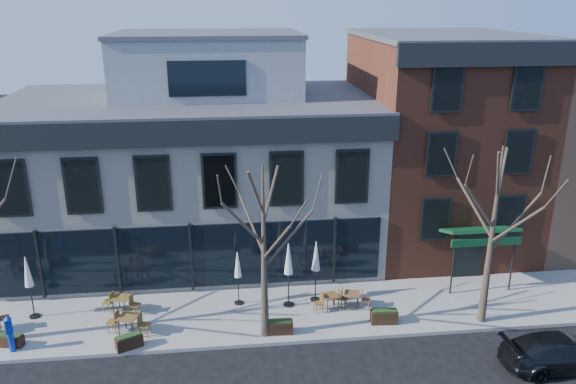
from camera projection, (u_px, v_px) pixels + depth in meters
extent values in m
plane|color=black|center=(194.00, 294.00, 25.73)|extent=(120.00, 120.00, 0.00)
cube|color=gray|center=(268.00, 313.00, 24.04)|extent=(33.50, 4.70, 0.15)
cube|color=silver|center=(194.00, 178.00, 29.12)|extent=(18.00, 10.00, 8.00)
cube|color=#47474C|center=(189.00, 100.00, 27.80)|extent=(18.30, 10.30, 0.30)
cube|color=black|center=(183.00, 133.00, 23.15)|extent=(18.30, 0.25, 1.10)
cube|color=black|center=(191.00, 257.00, 25.06)|extent=(17.20, 0.12, 3.00)
cube|color=black|center=(11.00, 230.00, 27.89)|extent=(0.12, 7.50, 3.00)
cube|color=gray|center=(208.00, 66.00, 28.33)|extent=(9.00, 6.50, 3.00)
cube|color=brown|center=(437.00, 143.00, 30.03)|extent=(8.00, 10.00, 11.00)
cube|color=#47474C|center=(447.00, 36.00, 28.21)|extent=(8.20, 10.20, 0.25)
cube|color=black|center=(492.00, 54.00, 23.55)|extent=(8.20, 0.25, 1.00)
cube|color=#0D3A1C|center=(479.00, 230.00, 25.39)|extent=(3.20, 1.66, 0.67)
cube|color=black|center=(468.00, 255.00, 26.68)|extent=(1.40, 0.10, 2.50)
cone|color=#382B21|center=(264.00, 254.00, 21.20)|extent=(0.34, 0.34, 7.04)
cylinder|color=#382B21|center=(288.00, 239.00, 21.29)|extent=(2.00, 0.46, 2.21)
cylinder|color=#382B21|center=(252.00, 224.00, 21.66)|extent=(0.93, 1.84, 1.91)
cylinder|color=#382B21|center=(243.00, 224.00, 20.41)|extent=(1.61, 0.68, 1.97)
cylinder|color=#382B21|center=(276.00, 243.00, 20.16)|extent=(0.93, 1.83, 2.03)
cone|color=#382B21|center=(492.00, 238.00, 22.09)|extent=(0.34, 0.34, 7.48)
cylinder|color=#382B21|center=(515.00, 223.00, 22.19)|extent=(2.12, 0.48, 2.35)
cylinder|color=#382B21|center=(474.00, 207.00, 22.59)|extent=(0.98, 1.94, 2.03)
cylinder|color=#382B21|center=(480.00, 207.00, 21.26)|extent=(1.71, 0.71, 2.09)
cylinder|color=#382B21|center=(516.00, 225.00, 20.99)|extent=(0.98, 1.94, 2.16)
imported|color=black|center=(560.00, 352.00, 20.44)|extent=(4.44, 1.94, 1.27)
cylinder|color=#0D30AA|center=(11.00, 342.00, 21.18)|extent=(0.23, 0.23, 0.80)
cube|color=#0D30AA|center=(9.00, 326.00, 20.96)|extent=(0.32, 0.29, 0.57)
cone|color=#0D30AA|center=(7.00, 318.00, 20.84)|extent=(0.30, 0.30, 0.14)
cube|color=brown|center=(121.00, 298.00, 23.71)|extent=(0.84, 0.84, 0.04)
cylinder|color=black|center=(113.00, 308.00, 23.63)|extent=(0.04, 0.04, 0.69)
cylinder|color=black|center=(125.00, 309.00, 23.52)|extent=(0.04, 0.04, 0.69)
cylinder|color=black|center=(119.00, 301.00, 24.12)|extent=(0.04, 0.04, 0.69)
cylinder|color=black|center=(131.00, 303.00, 24.02)|extent=(0.04, 0.04, 0.69)
cube|color=brown|center=(128.00, 317.00, 22.17)|extent=(0.91, 0.91, 0.04)
cylinder|color=black|center=(119.00, 328.00, 22.08)|extent=(0.04, 0.04, 0.75)
cylinder|color=black|center=(132.00, 330.00, 21.97)|extent=(0.04, 0.04, 0.75)
cylinder|color=black|center=(126.00, 321.00, 22.62)|extent=(0.04, 0.04, 0.75)
cylinder|color=black|center=(139.00, 322.00, 22.51)|extent=(0.04, 0.04, 0.75)
cube|color=brown|center=(331.00, 295.00, 23.98)|extent=(0.76, 0.76, 0.04)
cylinder|color=black|center=(328.00, 306.00, 23.78)|extent=(0.04, 0.04, 0.64)
cylinder|color=black|center=(338.00, 304.00, 23.95)|extent=(0.04, 0.04, 0.64)
cylinder|color=black|center=(323.00, 301.00, 24.22)|extent=(0.04, 0.04, 0.64)
cylinder|color=black|center=(333.00, 298.00, 24.39)|extent=(0.04, 0.04, 0.64)
cube|color=brown|center=(352.00, 293.00, 24.10)|extent=(0.80, 0.80, 0.04)
cylinder|color=black|center=(345.00, 303.00, 24.01)|extent=(0.04, 0.04, 0.66)
cylinder|color=black|center=(357.00, 304.00, 23.93)|extent=(0.04, 0.04, 0.66)
cylinder|color=black|center=(346.00, 297.00, 24.49)|extent=(0.04, 0.04, 0.66)
cylinder|color=black|center=(358.00, 298.00, 24.41)|extent=(0.04, 0.04, 0.66)
cylinder|color=black|center=(35.00, 316.00, 23.58)|extent=(0.44, 0.44, 0.06)
cylinder|color=black|center=(31.00, 293.00, 23.23)|extent=(0.05, 0.05, 2.21)
cone|color=silver|center=(27.00, 272.00, 22.90)|extent=(0.36, 0.36, 1.31)
cylinder|color=black|center=(239.00, 303.00, 24.63)|extent=(0.40, 0.40, 0.05)
cylinder|color=black|center=(238.00, 283.00, 24.31)|extent=(0.05, 0.05, 1.98)
cone|color=silver|center=(238.00, 264.00, 24.02)|extent=(0.32, 0.32, 1.17)
cylinder|color=black|center=(288.00, 304.00, 24.48)|extent=(0.47, 0.47, 0.06)
cylinder|color=black|center=(288.00, 281.00, 24.11)|extent=(0.05, 0.05, 2.35)
cone|color=silver|center=(288.00, 259.00, 23.76)|extent=(0.38, 0.38, 1.39)
cylinder|color=black|center=(315.00, 299.00, 24.89)|extent=(0.45, 0.45, 0.06)
cylinder|color=black|center=(316.00, 277.00, 24.52)|extent=(0.05, 0.05, 2.27)
cone|color=#B8BDB0|center=(316.00, 256.00, 24.19)|extent=(0.37, 0.37, 1.34)
cube|color=#311B10|center=(12.00, 341.00, 21.54)|extent=(0.94, 0.54, 0.44)
cube|color=#1E3314|center=(11.00, 336.00, 21.46)|extent=(0.84, 0.45, 0.07)
cube|color=black|center=(129.00, 342.00, 21.42)|extent=(1.08, 0.79, 0.50)
cube|color=#1E3314|center=(129.00, 336.00, 21.33)|extent=(0.95, 0.67, 0.08)
cube|color=#311B10|center=(280.00, 327.00, 22.37)|extent=(1.05, 0.47, 0.52)
cube|color=#1E3314|center=(280.00, 321.00, 22.27)|extent=(0.94, 0.38, 0.08)
cube|color=black|center=(384.00, 317.00, 23.07)|extent=(1.12, 0.52, 0.55)
cube|color=#1E3314|center=(384.00, 311.00, 22.97)|extent=(1.01, 0.42, 0.09)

